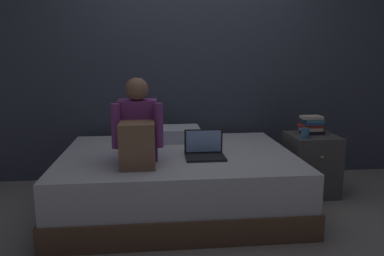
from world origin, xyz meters
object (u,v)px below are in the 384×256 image
Objects in this scene: person_sitting at (138,131)px; laptop at (205,151)px; bed at (178,180)px; nightstand at (311,164)px; book_stack at (312,125)px; pillow at (171,134)px; mug at (305,133)px.

laptop is at bearing 9.49° from person_sitting.
person_sitting reaches higher than bed.
book_stack is (0.00, 0.04, 0.38)m from nightstand.
book_stack reaches higher than nightstand.
laptop reaches higher than pillow.
nightstand is 1.04× the size of pillow.
book_stack is at bearing 21.09° from laptop.
mug is (-0.13, -0.12, 0.34)m from nightstand.
nightstand is 1.75m from person_sitting.
pillow is (-1.34, 0.25, 0.27)m from nightstand.
laptop reaches higher than mug.
nightstand is at bearing 8.55° from bed.
nightstand is 1.81× the size of laptop.
person_sitting reaches higher than nightstand.
person_sitting is at bearing -163.96° from nightstand.
book_stack is 0.21m from mug.
person_sitting is 2.05× the size of laptop.
person_sitting is 2.91× the size of book_stack.
laptop is (0.53, 0.09, -0.20)m from person_sitting.
person_sitting reaches higher than book_stack.
bed is 1.32m from nightstand.
book_stack is at bearing 17.43° from person_sitting.
laptop is 3.56× the size of mug.
bed is 6.25× the size of laptop.
person_sitting is 7.28× the size of mug.
pillow is at bearing 111.27° from laptop.
pillow is (0.29, 0.72, -0.19)m from person_sitting.
nightstand is 6.45× the size of mug.
bed is at bearing 40.05° from person_sitting.
pillow is (-0.04, 0.45, 0.32)m from bed.
laptop is at bearing -160.89° from nightstand.
bed is at bearing 139.20° from laptop.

